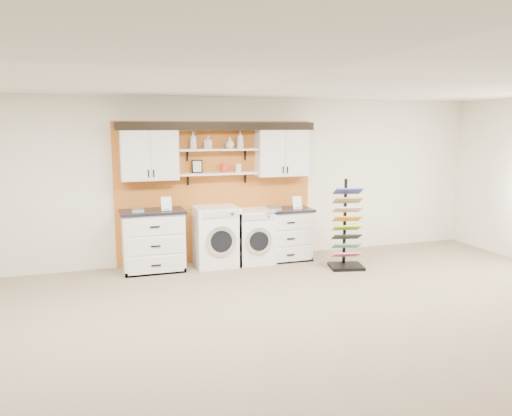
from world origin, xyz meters
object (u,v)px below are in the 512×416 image
object	(u,v)px
base_cabinet_left	(153,241)
washer	(216,236)
base_cabinet_right	(284,234)
dryer	(253,236)
sample_rack	(346,239)

from	to	relation	value
base_cabinet_left	washer	bearing A→B (deg)	-0.18
base_cabinet_right	dryer	size ratio (longest dim) A/B	1.01
dryer	sample_rack	world-z (taller)	sample_rack
base_cabinet_left	base_cabinet_right	bearing A→B (deg)	0.00
base_cabinet_left	washer	size ratio (longest dim) A/B	1.02
base_cabinet_right	washer	distance (m)	1.22
base_cabinet_left	washer	distance (m)	1.04
base_cabinet_left	base_cabinet_right	distance (m)	2.26
washer	sample_rack	size ratio (longest dim) A/B	0.68
base_cabinet_left	dryer	size ratio (longest dim) A/B	1.12
sample_rack	base_cabinet_left	bearing A→B (deg)	177.76
dryer	sample_rack	distance (m)	1.58
dryer	sample_rack	size ratio (longest dim) A/B	0.62
base_cabinet_left	dryer	distance (m)	1.68
sample_rack	washer	bearing A→B (deg)	170.58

